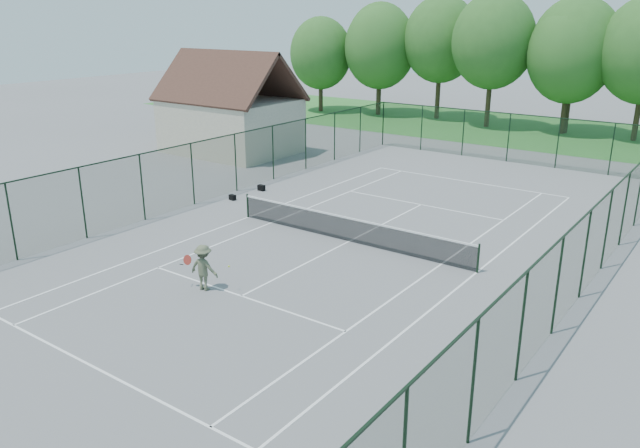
{
  "coord_description": "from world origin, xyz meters",
  "views": [
    {
      "loc": [
        13.0,
        -19.97,
        8.77
      ],
      "look_at": [
        0.0,
        -2.0,
        1.3
      ],
      "focal_mm": 35.0,
      "sensor_mm": 36.0,
      "label": 1
    }
  ],
  "objects": [
    {
      "name": "ground",
      "position": [
        0.0,
        0.0,
        0.0
      ],
      "size": [
        140.0,
        140.0,
        0.0
      ],
      "primitive_type": "plane",
      "color": "slate",
      "rests_on": "ground"
    },
    {
      "name": "grass_far",
      "position": [
        0.0,
        30.0,
        0.01
      ],
      "size": [
        80.0,
        16.0,
        0.01
      ],
      "primitive_type": "cube",
      "color": "#368031",
      "rests_on": "ground"
    },
    {
      "name": "court_lines",
      "position": [
        0.0,
        0.0,
        0.0
      ],
      "size": [
        11.05,
        23.85,
        0.01
      ],
      "color": "white",
      "rests_on": "ground"
    },
    {
      "name": "tennis_net",
      "position": [
        0.0,
        0.0,
        0.58
      ],
      "size": [
        11.08,
        0.08,
        1.1
      ],
      "color": "black",
      "rests_on": "ground"
    },
    {
      "name": "fence_enclosure",
      "position": [
        0.0,
        0.0,
        1.56
      ],
      "size": [
        18.05,
        36.05,
        3.02
      ],
      "color": "#14321A",
      "rests_on": "ground"
    },
    {
      "name": "utility_building",
      "position": [
        -16.0,
        10.0,
        3.12
      ],
      "size": [
        8.6,
        6.27,
        6.63
      ],
      "color": "beige",
      "rests_on": "ground"
    },
    {
      "name": "tree_line_far",
      "position": [
        0.0,
        30.0,
        5.99
      ],
      "size": [
        39.4,
        6.4,
        9.7
      ],
      "color": "#3C2E1D",
      "rests_on": "ground"
    },
    {
      "name": "sports_bag_a",
      "position": [
        -7.98,
        3.78,
        0.15
      ],
      "size": [
        0.38,
        0.24,
        0.3
      ],
      "primitive_type": "cube",
      "rotation": [
        0.0,
        0.0,
        -0.03
      ],
      "color": "black",
      "rests_on": "ground"
    },
    {
      "name": "sports_bag_b",
      "position": [
        -8.0,
        1.62,
        0.13
      ],
      "size": [
        0.36,
        0.25,
        0.27
      ],
      "primitive_type": "cube",
      "rotation": [
        0.0,
        0.0,
        -0.11
      ],
      "color": "black",
      "rests_on": "ground"
    },
    {
      "name": "tennis_player",
      "position": [
        -1.36,
        -6.72,
        0.79
      ],
      "size": [
        1.69,
        0.89,
        1.58
      ],
      "color": "#555B40",
      "rests_on": "ground"
    }
  ]
}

